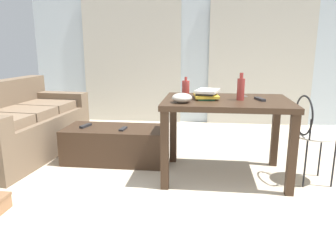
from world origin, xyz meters
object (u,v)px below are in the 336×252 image
bottle_far (241,89)px  book_stack (206,94)px  coffee_table (115,144)px  tv_remote_secondary (86,126)px  bowl (182,98)px  tv_remote_primary (123,129)px  scissors (242,96)px  tv_remote_on_table (260,99)px  wire_chair (310,129)px  bottle_near (186,88)px  couch (19,127)px  craft_table (226,111)px

bottle_far → book_stack: size_ratio=0.77×
coffee_table → tv_remote_secondary: tv_remote_secondary is taller
bowl → tv_remote_primary: bearing=145.8°
bottle_far → tv_remote_primary: (-1.19, 0.25, -0.48)m
scissors → tv_remote_on_table: bearing=-60.7°
wire_chair → tv_remote_secondary: wire_chair is taller
coffee_table → tv_remote_on_table: (1.48, -0.31, 0.58)m
bowl → tv_remote_secondary: bowl is taller
book_stack → coffee_table: bearing=163.9°
bottle_near → book_stack: 0.24m
scissors → tv_remote_primary: bearing=-179.2°
coffee_table → wire_chair: wire_chair is taller
bottle_far → bowl: size_ratio=1.41×
couch → tv_remote_on_table: (2.64, -0.39, 0.44)m
wire_chair → bottle_near: 1.21m
couch → bowl: bearing=-17.2°
bottle_near → tv_remote_secondary: bottle_near is taller
tv_remote_on_table → tv_remote_secondary: 1.87m
bottle_near → book_stack: bearing=-31.3°
book_stack → scissors: 0.42m
bottle_near → tv_remote_secondary: (-1.11, 0.15, -0.45)m
coffee_table → tv_remote_on_table: tv_remote_on_table is taller
book_stack → tv_remote_primary: book_stack is taller
tv_remote_on_table → wire_chair: bearing=-20.9°
scissors → bottle_near: bearing=-169.9°
wire_chair → bowl: bearing=-171.4°
tv_remote_secondary → couch: bearing=-170.9°
coffee_table → craft_table: size_ratio=0.93×
bottle_far → scissors: size_ratio=2.51×
couch → coffee_table: size_ratio=1.67×
craft_table → bottle_near: size_ratio=6.16×
coffee_table → wire_chair: 1.99m
bottle_far → scissors: 0.29m
couch → bottle_near: bottle_near is taller
bowl → couch: bearing=162.8°
craft_table → tv_remote_secondary: bearing=168.8°
bottle_far → tv_remote_on_table: (0.18, 0.01, -0.10)m
coffee_table → bottle_near: size_ratio=5.72×
wire_chair → bottle_far: bottle_far is taller
bottle_near → tv_remote_primary: 0.81m
scissors → tv_remote_secondary: size_ratio=0.57×
craft_table → wire_chair: wire_chair is taller
bottle_far → tv_remote_secondary: size_ratio=1.43×
bowl → tv_remote_primary: bowl is taller
couch → bottle_near: (1.95, -0.23, 0.51)m
bottle_far → book_stack: bottle_far is taller
couch → bowl: (1.94, -0.60, 0.47)m
craft_table → tv_remote_secondary: size_ratio=6.74×
book_stack → bottle_far: bearing=-7.1°
tv_remote_primary → tv_remote_on_table: bearing=-5.1°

